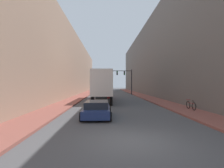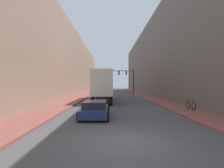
% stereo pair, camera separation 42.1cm
% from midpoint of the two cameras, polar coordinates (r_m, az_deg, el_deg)
% --- Properties ---
extents(ground_plane, '(200.00, 200.00, 0.00)m').
position_cam_midpoint_polar(ground_plane, '(8.03, 5.19, -18.14)').
color(ground_plane, '#4C4C4F').
extents(sidewalk_right, '(2.67, 80.00, 0.15)m').
position_cam_midpoint_polar(sidewalk_right, '(38.30, 8.81, -3.55)').
color(sidewalk_right, brown).
rests_on(sidewalk_right, ground).
extents(sidewalk_left, '(2.67, 80.00, 0.15)m').
position_cam_midpoint_polar(sidewalk_left, '(38.00, -9.70, -3.58)').
color(sidewalk_left, brown).
rests_on(sidewalk_left, ground).
extents(building_right, '(6.00, 80.00, 15.83)m').
position_cam_midpoint_polar(building_right, '(39.62, 15.04, 7.94)').
color(building_right, '#66605B').
rests_on(building_right, ground).
extents(building_left, '(6.00, 80.00, 13.09)m').
position_cam_midpoint_polar(building_left, '(38.96, -16.06, 6.04)').
color(building_left, '#997A66').
rests_on(building_left, ground).
extents(semi_truck, '(2.52, 13.06, 4.16)m').
position_cam_midpoint_polar(semi_truck, '(25.35, -3.53, -0.29)').
color(semi_truck, silver).
rests_on(semi_truck, ground).
extents(sedan_car, '(2.13, 4.32, 1.22)m').
position_cam_midpoint_polar(sedan_car, '(13.28, -5.83, -8.21)').
color(sedan_car, navy).
rests_on(sedan_car, ground).
extents(traffic_signal_gantry, '(6.77, 0.35, 5.77)m').
position_cam_midpoint_polar(traffic_signal_gantry, '(40.13, 3.42, 2.46)').
color(traffic_signal_gantry, black).
rests_on(traffic_signal_gantry, ground).
extents(parked_bicycle, '(0.44, 1.82, 0.86)m').
position_cam_midpoint_polar(parked_bicycle, '(17.59, 23.76, -6.37)').
color(parked_bicycle, black).
rests_on(parked_bicycle, sidewalk_right).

